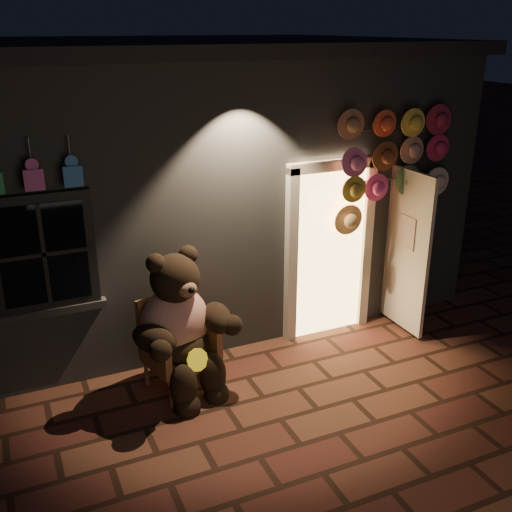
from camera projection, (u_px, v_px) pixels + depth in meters
ground at (281, 420)px, 5.90m from camera, size 60.00×60.00×0.00m
shop_building at (161, 165)px, 8.67m from camera, size 7.30×5.95×3.51m
wicker_armchair at (176, 343)px, 6.32m from camera, size 0.80×0.76×0.99m
teddy_bear at (180, 327)px, 6.13m from camera, size 1.15×1.02×1.63m
hat_rack at (394, 161)px, 7.00m from camera, size 1.55×0.22×2.74m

